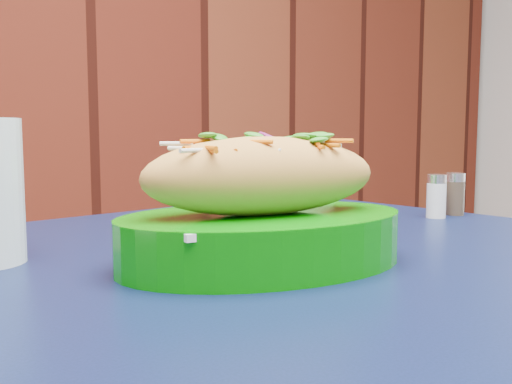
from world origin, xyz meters
TOP-DOWN VIEW (x-y plane):
  - cafe_table at (0.10, 1.70)m, footprint 0.86×0.86m
  - banh_mi_basket at (0.05, 1.70)m, footprint 0.30×0.23m
  - salad_plate at (0.20, 1.87)m, footprint 0.22×0.22m
  - salt_shaker at (0.41, 1.78)m, footprint 0.03×0.03m
  - pepper_shaker at (0.46, 1.78)m, footprint 0.03×0.03m

SIDE VIEW (x-z plane):
  - cafe_table at x=0.10m, z-range 0.29..1.04m
  - salt_shaker at x=0.41m, z-range 0.75..0.81m
  - pepper_shaker at x=0.46m, z-range 0.75..0.81m
  - salad_plate at x=0.20m, z-range 0.74..0.85m
  - banh_mi_basket at x=0.05m, z-range 0.74..0.86m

